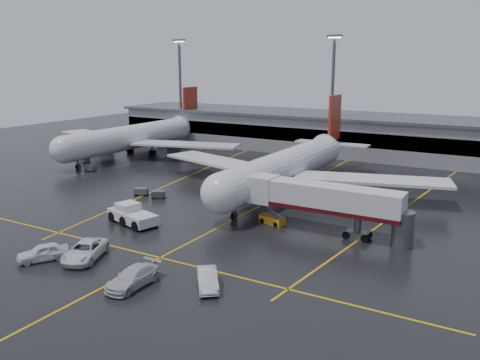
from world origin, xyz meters
The scene contains 22 objects.
ground centered at (0.00, 0.00, 0.00)m, with size 220.00×220.00×0.00m, color black.
apron_line_centre centered at (0.00, 0.00, 0.01)m, with size 0.25×90.00×0.02m, color gold.
apron_line_stop centered at (0.00, -22.00, 0.01)m, with size 60.00×0.25×0.02m, color gold.
apron_line_left centered at (-20.00, 10.00, 0.01)m, with size 0.25×70.00×0.02m, color gold.
apron_line_right centered at (18.00, 10.00, 0.01)m, with size 0.25×70.00×0.02m, color gold.
terminal centered at (0.00, 47.93, 4.32)m, with size 122.00×19.00×8.60m.
light_mast_left centered at (-45.00, 42.00, 14.47)m, with size 3.00×1.20×25.45m.
light_mast_mid centered at (-5.00, 42.00, 14.47)m, with size 3.00×1.20×25.45m.
main_airliner centered at (0.00, 9.70, 4.21)m, with size 48.80×45.60×14.10m.
second_airliner centered at (-42.00, 21.70, 4.21)m, with size 48.80×45.60×14.10m.
jet_bridge centered at (11.87, -6.00, 3.93)m, with size 19.90×3.40×6.05m.
pushback_tractor centered at (-10.35, -14.83, 1.04)m, with size 7.81×4.78×2.61m.
belt_loader centered at (5.07, -6.05, 0.52)m, with size 3.53×2.18×2.09m.
service_van_a centered at (-6.47, -26.13, 0.90)m, with size 2.99×6.49×1.80m, color white.
service_van_b centered at (2.18, -28.45, 0.86)m, with size 2.41×5.92×1.72m, color silver.
service_van_c centered at (8.18, -25.29, 0.81)m, with size 1.71×4.90×1.62m, color silver.
service_van_d centered at (-9.95, -28.52, 0.87)m, with size 2.05×5.10×1.74m, color white.
baggage_cart_a centered at (-15.20, -3.69, 0.63)m, with size 2.38×2.20×1.12m.
baggage_cart_b centered at (-18.54, -3.72, 0.63)m, with size 2.37×2.04×1.12m.
baggage_cart_c centered at (-11.15, 7.58, 0.63)m, with size 2.29×1.82×1.12m.
baggage_cart_d centered at (-45.54, 10.05, 0.63)m, with size 2.34×1.96×1.12m.
baggage_cart_e centered at (-38.48, 4.81, 0.63)m, with size 2.04×1.36×1.12m.
Camera 1 is at (31.46, -59.47, 19.78)m, focal length 37.02 mm.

